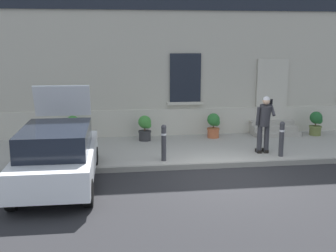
{
  "coord_description": "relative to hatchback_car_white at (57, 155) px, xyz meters",
  "views": [
    {
      "loc": [
        -2.91,
        -10.16,
        3.53
      ],
      "look_at": [
        -1.3,
        1.6,
        1.1
      ],
      "focal_mm": 45.41,
      "sensor_mm": 36.0,
      "label": 1
    }
  ],
  "objects": [
    {
      "name": "building_facade",
      "position": [
        4.22,
        5.29,
        2.93
      ],
      "size": [
        24.0,
        1.52,
        7.5
      ],
      "color": "#B2AD9E",
      "rests_on": "ground"
    },
    {
      "name": "hatchback_car_white",
      "position": [
        0.0,
        0.0,
        0.0
      ],
      "size": [
        1.83,
        4.08,
        2.34
      ],
      "color": "white",
      "rests_on": "ground"
    },
    {
      "name": "planter_terracotta",
      "position": [
        4.85,
        3.99,
        -0.19
      ],
      "size": [
        0.44,
        0.44,
        0.86
      ],
      "color": "#B25B38",
      "rests_on": "sidewalk"
    },
    {
      "name": "planter_cream",
      "position": [
        0.03,
        4.18,
        -0.19
      ],
      "size": [
        0.44,
        0.44,
        0.86
      ],
      "color": "beige",
      "rests_on": "sidewalk"
    },
    {
      "name": "ground_plane",
      "position": [
        4.21,
        0.0,
        -0.8
      ],
      "size": [
        80.0,
        80.0,
        0.0
      ],
      "primitive_type": "plane",
      "color": "#232326"
    },
    {
      "name": "bollard_near_person",
      "position": [
        6.23,
        1.35,
        -0.09
      ],
      "size": [
        0.15,
        0.15,
        1.04
      ],
      "color": "#333338",
      "rests_on": "sidewalk"
    },
    {
      "name": "planter_charcoal",
      "position": [
        2.44,
        3.89,
        -0.19
      ],
      "size": [
        0.44,
        0.44,
        0.86
      ],
      "color": "#2D2D30",
      "rests_on": "sidewalk"
    },
    {
      "name": "entrance_stoop",
      "position": [
        7.14,
        4.23,
        -0.46
      ],
      "size": [
        1.63,
        0.96,
        0.48
      ],
      "color": "#9E998E",
      "rests_on": "sidewalk"
    },
    {
      "name": "person_on_phone",
      "position": [
        5.83,
        1.73,
        0.35
      ],
      "size": [
        0.51,
        0.5,
        1.74
      ],
      "rotation": [
        0.0,
        0.0,
        -0.21
      ],
      "color": "#2D2D33",
      "rests_on": "sidewalk"
    },
    {
      "name": "sidewalk",
      "position": [
        4.21,
        2.8,
        -0.72
      ],
      "size": [
        24.0,
        3.6,
        0.15
      ],
      "primitive_type": "cube",
      "color": "#99968E",
      "rests_on": "ground"
    },
    {
      "name": "curb_edge",
      "position": [
        4.21,
        0.94,
        -0.72
      ],
      "size": [
        24.0,
        0.12,
        0.15
      ],
      "primitive_type": "cube",
      "color": "gray",
      "rests_on": "ground"
    },
    {
      "name": "bollard_far_left",
      "position": [
        2.76,
        1.35,
        -0.09
      ],
      "size": [
        0.15,
        0.15,
        1.04
      ],
      "color": "#333338",
      "rests_on": "sidewalk"
    },
    {
      "name": "planter_olive",
      "position": [
        8.57,
        3.87,
        -0.19
      ],
      "size": [
        0.44,
        0.44,
        0.86
      ],
      "color": "#606B38",
      "rests_on": "sidewalk"
    }
  ]
}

